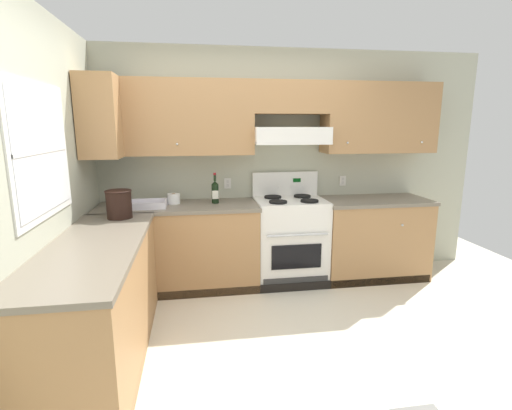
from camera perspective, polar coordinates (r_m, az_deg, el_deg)
The scene contains 10 objects.
ground_plane at distance 3.25m, azimuth 1.65°, elevation -20.16°, with size 7.04×7.04×0.00m, color beige.
wall_back at distance 4.34m, azimuth 3.39°, elevation 8.60°, with size 4.68×0.57×2.55m.
wall_left at distance 3.15m, azimuth -28.87°, elevation 3.43°, with size 0.47×4.00×2.55m.
counter_back_run at distance 4.21m, azimuth 1.23°, elevation -5.74°, with size 3.60×0.65×0.91m.
counter_left_run at distance 3.08m, azimuth -22.38°, elevation -13.53°, with size 0.63×1.91×0.91m.
stove at distance 4.27m, azimuth 5.08°, elevation -5.15°, with size 0.76×0.62×1.20m.
wine_bottle at distance 4.06m, azimuth -6.13°, elevation 2.05°, with size 0.07×0.08×0.32m.
bowl at distance 4.00m, azimuth -15.93°, elevation -0.03°, with size 0.38×0.27×0.07m.
bucket at distance 3.60m, azimuth -19.80°, elevation 0.20°, with size 0.23×0.23×0.25m.
paper_towel_roll at distance 4.12m, azimuth -12.20°, elevation 0.94°, with size 0.13×0.13×0.11m.
Camera 1 is at (-0.52, -2.71, 1.73)m, focal length 26.77 mm.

